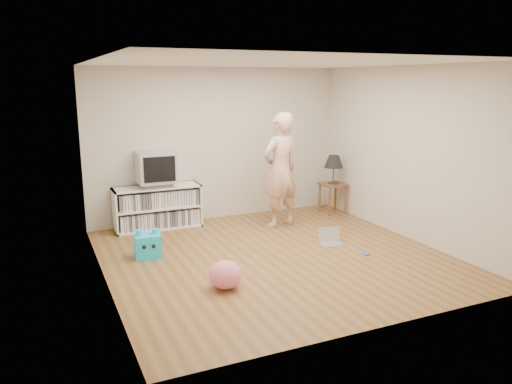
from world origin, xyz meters
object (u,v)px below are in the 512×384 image
at_px(table_lamp, 334,162).
at_px(plush_pink, 225,275).
at_px(side_table, 333,191).
at_px(person, 280,170).
at_px(crt_tv, 156,167).
at_px(media_unit, 157,207).
at_px(plush_blue, 148,246).
at_px(dvd_deck, 157,184).
at_px(laptop, 331,239).

xyz_separation_m(table_lamp, plush_pink, (-2.99, -2.38, -0.78)).
bearing_deg(table_lamp, side_table, 0.00).
relative_size(side_table, person, 0.29).
distance_m(crt_tv, side_table, 3.21).
xyz_separation_m(media_unit, plush_blue, (-0.46, -1.36, -0.18)).
height_order(dvd_deck, person, person).
distance_m(side_table, plush_blue, 3.73).
bearing_deg(media_unit, table_lamp, -7.02).
relative_size(crt_tv, table_lamp, 1.17).
relative_size(side_table, plush_blue, 1.38).
bearing_deg(media_unit, plush_blue, -108.81).
bearing_deg(laptop, dvd_deck, 146.66).
height_order(side_table, plush_pink, side_table).
bearing_deg(side_table, crt_tv, 173.32).
xyz_separation_m(side_table, laptop, (-0.98, -1.49, -0.35)).
bearing_deg(plush_blue, laptop, -6.32).
distance_m(side_table, person, 1.40).
relative_size(table_lamp, laptop, 1.40).
bearing_deg(plush_blue, dvd_deck, 75.85).
bearing_deg(side_table, laptop, -123.29).
height_order(person, plush_blue, person).
bearing_deg(dvd_deck, plush_blue, -109.02).
bearing_deg(person, plush_blue, 0.63).
relative_size(side_table, plush_pink, 1.41).
distance_m(media_unit, table_lamp, 3.21).
bearing_deg(laptop, crt_tv, 146.71).
height_order(media_unit, crt_tv, crt_tv).
xyz_separation_m(plush_blue, plush_pink, (0.60, -1.41, -0.00)).
xyz_separation_m(crt_tv, table_lamp, (3.13, -0.37, -0.08)).
relative_size(table_lamp, plush_blue, 1.29).
bearing_deg(side_table, dvd_deck, 173.26).
height_order(plush_blue, plush_pink, plush_blue).
relative_size(media_unit, laptop, 3.80).
distance_m(side_table, plush_pink, 3.83).
distance_m(dvd_deck, side_table, 3.17).
height_order(laptop, plush_blue, plush_blue).
bearing_deg(crt_tv, side_table, -6.68).
bearing_deg(dvd_deck, crt_tv, -90.00).
distance_m(media_unit, side_table, 3.16).
xyz_separation_m(media_unit, dvd_deck, (0.00, -0.02, 0.39)).
height_order(crt_tv, laptop, crt_tv).
xyz_separation_m(media_unit, laptop, (2.15, -1.87, -0.29)).
distance_m(crt_tv, table_lamp, 3.15).
xyz_separation_m(dvd_deck, crt_tv, (0.00, -0.00, 0.29)).
xyz_separation_m(dvd_deck, table_lamp, (3.13, -0.37, 0.21)).
relative_size(dvd_deck, plush_pink, 1.16).
xyz_separation_m(media_unit, side_table, (3.13, -0.39, 0.07)).
distance_m(dvd_deck, plush_pink, 2.81).
distance_m(person, plush_pink, 2.78).
bearing_deg(person, media_unit, -35.56).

